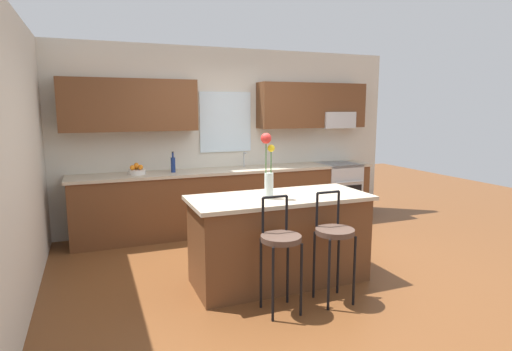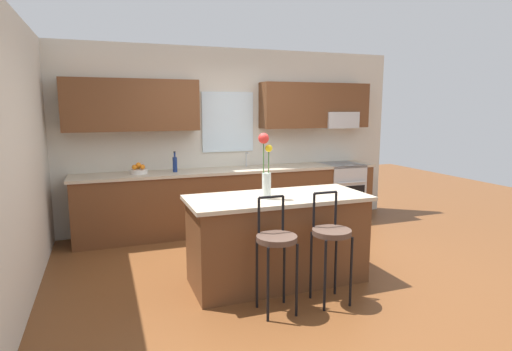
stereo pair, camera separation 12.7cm
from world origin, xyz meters
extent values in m
plane|color=brown|center=(0.00, 0.00, 0.00)|extent=(14.00, 14.00, 0.00)
cube|color=beige|center=(-2.56, 0.30, 1.35)|extent=(0.12, 4.60, 2.70)
cube|color=beige|center=(0.00, 2.06, 1.35)|extent=(5.60, 0.12, 2.70)
cube|color=brown|center=(-1.40, 1.83, 1.85)|extent=(1.80, 0.34, 0.70)
cube|color=brown|center=(1.40, 1.83, 1.85)|extent=(1.80, 0.34, 0.70)
cube|color=silver|center=(0.00, 1.99, 1.60)|extent=(0.80, 0.03, 0.90)
cube|color=#B7BABC|center=(1.82, 1.80, 1.62)|extent=(0.56, 0.36, 0.26)
cube|color=brown|center=(0.00, 1.70, 0.44)|extent=(4.50, 0.60, 0.88)
cube|color=#BCAD93|center=(0.00, 1.70, 0.90)|extent=(4.56, 0.64, 0.04)
cube|color=#B7BABC|center=(0.25, 1.70, 0.85)|extent=(0.54, 0.38, 0.11)
cylinder|color=#B7BABC|center=(0.25, 1.86, 1.03)|extent=(0.02, 0.02, 0.22)
cylinder|color=#B7BABC|center=(0.25, 1.80, 1.14)|extent=(0.02, 0.12, 0.02)
cube|color=#B7BABC|center=(1.82, 1.68, 0.46)|extent=(0.60, 0.60, 0.92)
cube|color=black|center=(1.82, 1.38, 0.40)|extent=(0.52, 0.02, 0.40)
cylinder|color=#B7BABC|center=(1.82, 1.35, 0.66)|extent=(0.50, 0.02, 0.02)
cube|color=brown|center=(-0.15, -0.30, 0.44)|extent=(1.79, 0.73, 0.88)
cube|color=#BCAD93|center=(-0.15, -0.30, 0.90)|extent=(1.87, 0.81, 0.04)
cylinder|color=black|center=(-0.56, -1.06, 0.33)|extent=(0.02, 0.02, 0.66)
cylinder|color=black|center=(-0.29, -1.06, 0.33)|extent=(0.02, 0.02, 0.66)
cylinder|color=black|center=(-0.56, -0.79, 0.33)|extent=(0.02, 0.02, 0.66)
cylinder|color=black|center=(-0.29, -0.79, 0.33)|extent=(0.02, 0.02, 0.66)
cylinder|color=#4C382D|center=(-0.42, -0.92, 0.69)|extent=(0.36, 0.36, 0.05)
cylinder|color=black|center=(-0.54, -0.79, 0.87)|extent=(0.02, 0.02, 0.32)
cylinder|color=black|center=(-0.30, -0.79, 0.87)|extent=(0.02, 0.02, 0.32)
cylinder|color=black|center=(-0.42, -0.79, 1.03)|extent=(0.23, 0.02, 0.02)
cylinder|color=black|center=(-0.01, -1.06, 0.33)|extent=(0.02, 0.02, 0.66)
cylinder|color=black|center=(0.26, -1.06, 0.33)|extent=(0.02, 0.02, 0.66)
cylinder|color=black|center=(-0.01, -0.79, 0.33)|extent=(0.02, 0.02, 0.66)
cylinder|color=black|center=(0.26, -0.79, 0.33)|extent=(0.02, 0.02, 0.66)
cylinder|color=#4C382D|center=(0.13, -0.92, 0.69)|extent=(0.36, 0.36, 0.05)
cylinder|color=black|center=(0.01, -0.79, 0.87)|extent=(0.02, 0.02, 0.32)
cylinder|color=black|center=(0.25, -0.79, 0.87)|extent=(0.02, 0.02, 0.32)
cylinder|color=black|center=(0.13, -0.79, 1.03)|extent=(0.23, 0.02, 0.02)
cylinder|color=silver|center=(-0.30, -0.37, 1.05)|extent=(0.09, 0.09, 0.26)
cylinder|color=#3D722D|center=(-0.28, -0.38, 1.21)|extent=(0.01, 0.01, 0.43)
sphere|color=yellow|center=(-0.28, -0.38, 1.42)|extent=(0.07, 0.07, 0.07)
cylinder|color=#3D722D|center=(-0.33, -0.37, 1.26)|extent=(0.01, 0.01, 0.52)
sphere|color=red|center=(-0.33, -0.37, 1.52)|extent=(0.10, 0.10, 0.10)
cylinder|color=silver|center=(-1.36, 1.70, 0.95)|extent=(0.24, 0.24, 0.06)
sphere|color=orange|center=(-1.31, 1.70, 1.01)|extent=(0.07, 0.07, 0.07)
sphere|color=orange|center=(-1.36, 1.75, 1.01)|extent=(0.07, 0.07, 0.07)
sphere|color=orange|center=(-1.42, 1.70, 1.01)|extent=(0.07, 0.07, 0.07)
sphere|color=orange|center=(-1.36, 1.70, 1.04)|extent=(0.07, 0.07, 0.07)
cylinder|color=navy|center=(-0.87, 1.70, 1.02)|extent=(0.06, 0.06, 0.21)
cylinder|color=navy|center=(-0.87, 1.70, 1.16)|extent=(0.03, 0.03, 0.07)
cylinder|color=black|center=(-0.87, 1.70, 1.20)|extent=(0.03, 0.03, 0.02)
camera|label=1|loc=(-1.93, -4.12, 1.82)|focal=29.33mm
camera|label=2|loc=(-1.81, -4.16, 1.82)|focal=29.33mm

